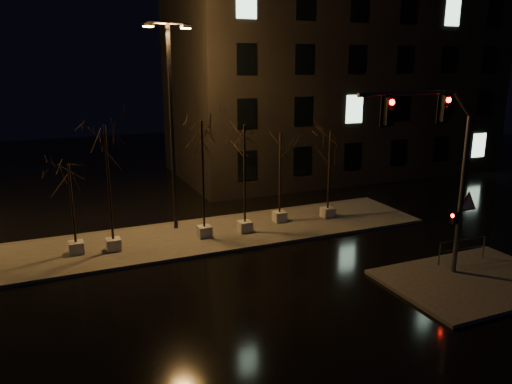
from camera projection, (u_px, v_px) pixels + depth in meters
name	position (u px, v px, depth m)	size (l,w,h in m)	color
ground	(269.00, 280.00, 20.44)	(90.00, 90.00, 0.00)	black
median	(220.00, 233.00, 25.74)	(22.00, 5.00, 0.15)	#46433E
sidewalk_corner	(473.00, 281.00, 20.19)	(7.00, 5.00, 0.15)	#46433E
building	(334.00, 77.00, 39.89)	(25.00, 12.00, 15.00)	black
tree_0	(70.00, 185.00, 22.08)	(1.80, 1.80, 4.27)	#B6B6AA
tree_1	(107.00, 154.00, 22.15)	(1.80, 1.80, 5.97)	#B6B6AA
tree_2	(202.00, 147.00, 23.91)	(1.80, 1.80, 5.98)	#B6B6AA
tree_3	(244.00, 149.00, 24.70)	(1.80, 1.80, 5.68)	#B6B6AA
tree_4	(280.00, 152.00, 26.47)	(1.80, 1.80, 5.06)	#B6B6AA
tree_5	(330.00, 150.00, 27.23)	(1.80, 1.80, 5.03)	#B6B6AA
traffic_signal_mast	(442.00, 158.00, 19.17)	(6.14, 0.26, 7.49)	#525459
streetlight_main	(171.00, 114.00, 24.86)	(2.55, 1.00, 10.35)	black
guard_rail_a	(462.00, 247.00, 21.75)	(2.43, 0.23, 1.05)	#525459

